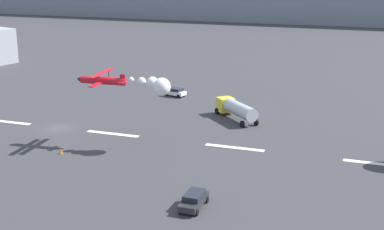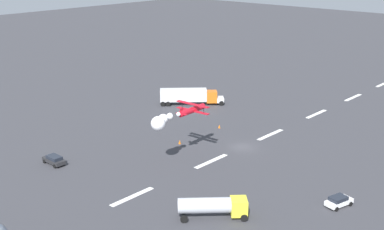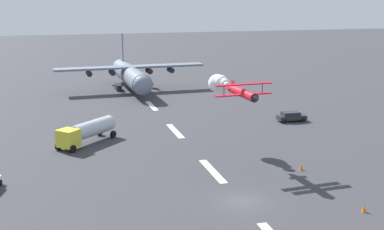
{
  "view_description": "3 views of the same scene",
  "coord_description": "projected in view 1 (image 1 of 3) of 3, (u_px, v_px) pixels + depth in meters",
  "views": [
    {
      "loc": [
        43.84,
        -65.72,
        23.82
      ],
      "look_at": [
        20.89,
        0.0,
        3.91
      ],
      "focal_mm": 50.87,
      "sensor_mm": 36.0,
      "label": 1
    },
    {
      "loc": [
        71.5,
        52.2,
        34.36
      ],
      "look_at": [
        9.77,
        -3.68,
        7.68
      ],
      "focal_mm": 48.36,
      "sensor_mm": 36.0,
      "label": 2
    },
    {
      "loc": [
        -42.63,
        16.56,
        19.17
      ],
      "look_at": [
        16.9,
        0.2,
        4.64
      ],
      "focal_mm": 47.84,
      "sensor_mm": 36.0,
      "label": 3
    }
  ],
  "objects": [
    {
      "name": "followme_car_yellow",
      "position": [
        194.0,
        200.0,
        54.1
      ],
      "size": [
        2.06,
        4.47,
        1.52
      ],
      "color": "#262628",
      "rests_on": "ground"
    },
    {
      "name": "fuel_tanker_truck",
      "position": [
        236.0,
        109.0,
        83.71
      ],
      "size": [
        8.24,
        8.31,
        2.9
      ],
      "color": "yellow",
      "rests_on": "ground"
    },
    {
      "name": "runway_stripe_5",
      "position": [
        235.0,
        148.0,
        71.59
      ],
      "size": [
        8.0,
        0.9,
        0.01
      ],
      "primitive_type": "cube",
      "color": "white",
      "rests_on": "ground"
    },
    {
      "name": "ground_plane",
      "position": [
        58.0,
        128.0,
        80.1
      ],
      "size": [
        440.0,
        440.0,
        0.0
      ],
      "primitive_type": "plane",
      "color": "#38383D",
      "rests_on": "ground"
    },
    {
      "name": "runway_stripe_6",
      "position": [
        377.0,
        164.0,
        65.92
      ],
      "size": [
        8.0,
        0.9,
        0.01
      ],
      "primitive_type": "cube",
      "color": "white",
      "rests_on": "ground"
    },
    {
      "name": "traffic_cone_far",
      "position": [
        61.0,
        151.0,
        69.14
      ],
      "size": [
        0.44,
        0.44,
        0.75
      ],
      "primitive_type": "cone",
      "color": "orange",
      "rests_on": "ground"
    },
    {
      "name": "runway_stripe_4",
      "position": [
        113.0,
        134.0,
        77.26
      ],
      "size": [
        8.0,
        0.9,
        0.01
      ],
      "primitive_type": "cube",
      "color": "white",
      "rests_on": "ground"
    },
    {
      "name": "airport_staff_sedan",
      "position": [
        175.0,
        92.0,
        98.41
      ],
      "size": [
        4.38,
        2.84,
        1.52
      ],
      "color": "white",
      "rests_on": "ground"
    },
    {
      "name": "stunt_biplane_red",
      "position": [
        140.0,
        84.0,
        69.82
      ],
      "size": [
        13.2,
        6.66,
        2.48
      ],
      "color": "red"
    },
    {
      "name": "runway_stripe_3",
      "position": [
        8.0,
        122.0,
        82.94
      ],
      "size": [
        8.0,
        0.9,
        0.01
      ],
      "primitive_type": "cube",
      "color": "white",
      "rests_on": "ground"
    }
  ]
}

